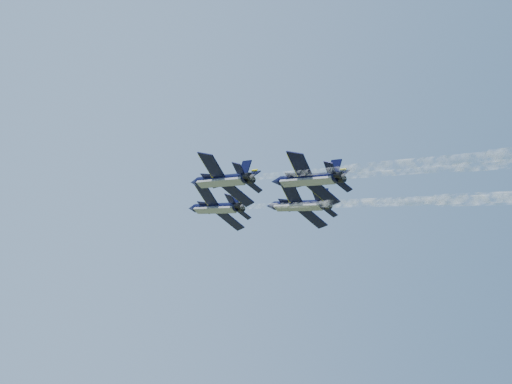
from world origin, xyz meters
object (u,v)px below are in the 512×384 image
object	(u,v)px
jet_right	(298,205)
jet_slot	(307,180)
jet_lead	(215,208)
jet_left	(221,181)

from	to	relation	value
jet_right	jet_slot	distance (m)	13.36
jet_lead	jet_left	xyz separation A→B (m)	(-3.43, -14.15, 0.00)
jet_lead	jet_left	size ratio (longest dim) A/B	1.00
jet_lead	jet_right	bearing A→B (deg)	-50.43
jet_left	jet_slot	xyz separation A→B (m)	(12.63, -5.22, 0.00)
jet_lead	jet_slot	world-z (taller)	same
jet_left	jet_slot	distance (m)	13.66
jet_lead	jet_right	size ratio (longest dim) A/B	1.00
jet_left	jet_lead	bearing A→B (deg)	52.48
jet_right	jet_slot	bearing A→B (deg)	-131.95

